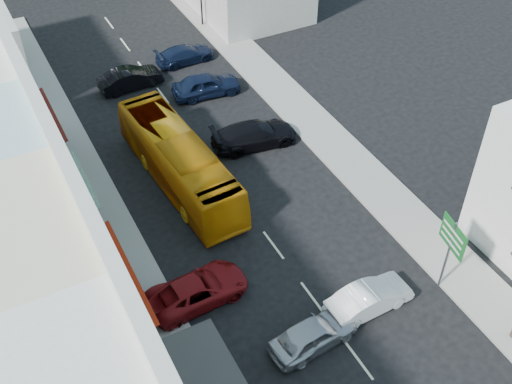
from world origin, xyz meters
name	(u,v)px	position (x,y,z in m)	size (l,w,h in m)	color
ground	(313,298)	(0.00, 0.00, 0.00)	(120.00, 120.00, 0.00)	black
sidewalk_left	(102,220)	(-7.50, 10.00, 0.07)	(3.00, 52.00, 0.15)	gray
sidewalk_right	(332,142)	(7.50, 10.00, 0.07)	(3.00, 52.00, 0.15)	gray
shopfront_row	(11,265)	(-12.49, 5.00, 4.00)	(8.25, 30.00, 8.00)	silver
bus	(179,162)	(-2.39, 10.94, 1.55)	(2.50, 11.60, 3.10)	orange
car_silver	(313,335)	(-1.41, -2.26, 0.70)	(1.80, 4.40, 1.40)	#BCBCC1
car_white	(369,299)	(2.04, -1.75, 0.70)	(1.80, 4.40, 1.40)	white
car_red	(197,290)	(-5.00, 2.54, 0.70)	(1.90, 4.60, 1.40)	maroon
car_black_near	(254,136)	(3.10, 12.17, 0.70)	(1.84, 4.50, 1.40)	black
car_navy_mid	(206,86)	(2.77, 18.70, 0.70)	(1.80, 4.40, 1.40)	black
car_black_far	(130,79)	(-1.58, 22.00, 0.70)	(1.80, 4.40, 1.40)	black
car_navy_far	(185,53)	(3.17, 23.45, 0.70)	(1.84, 4.50, 1.40)	black
pedestrian_left	(144,310)	(-7.76, 2.37, 1.00)	(0.60, 0.40, 1.70)	black
direction_sign	(447,256)	(6.01, -2.23, 2.18)	(0.55, 1.97, 4.37)	#155E22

